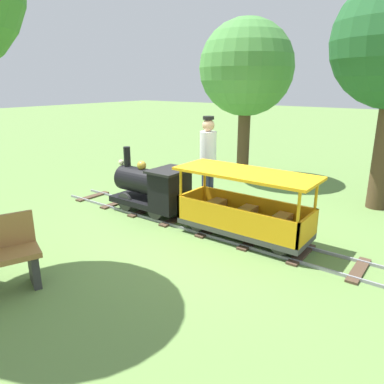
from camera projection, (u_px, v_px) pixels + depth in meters
ground_plane at (203, 228)px, 5.74m from camera, size 60.00×60.00×0.00m
track at (193, 224)px, 5.84m from camera, size 0.72×5.70×0.04m
locomotive at (153, 187)px, 6.20m from camera, size 0.68×1.45×1.08m
passenger_car at (244, 212)px, 5.21m from camera, size 0.78×2.00×0.97m
conductor_person at (208, 153)px, 6.65m from camera, size 0.30×0.30×1.62m
oak_tree_distant at (246, 69)px, 8.05m from camera, size 2.09×2.09×3.55m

